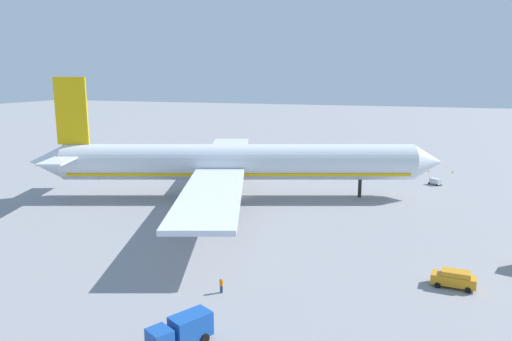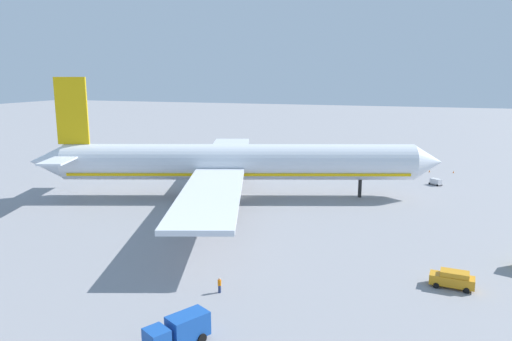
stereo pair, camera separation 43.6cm
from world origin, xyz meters
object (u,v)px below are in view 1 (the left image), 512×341
baggage_cart_0 (335,161)px  traffic_cone_0 (453,172)px  baggage_cart_1 (435,181)px  traffic_cone_3 (238,159)px  service_truck_1 (182,330)px  service_van (454,279)px  airliner (232,163)px  traffic_cone_2 (178,154)px  ground_worker_2 (221,285)px  traffic_cone_1 (429,171)px

baggage_cart_0 → traffic_cone_0: (29.31, -2.27, -0.55)m
baggage_cart_1 → traffic_cone_3: 54.09m
service_truck_1 → traffic_cone_3: (-28.21, 90.18, -1.19)m
service_van → service_truck_1: bearing=-139.3°
airliner → traffic_cone_0: size_ratio=142.36×
service_truck_1 → baggage_cart_0: 92.06m
traffic_cone_2 → ground_worker_2: bearing=-59.7°
airliner → baggage_cart_1: size_ratio=26.10×
baggage_cart_0 → service_truck_1: bearing=-89.3°
airliner → baggage_cart_0: airliner is taller
service_van → baggage_cart_1: size_ratio=1.64×
baggage_cart_1 → traffic_cone_0: size_ratio=5.45×
baggage_cart_1 → traffic_cone_0: baggage_cart_1 is taller
baggage_cart_1 → traffic_cone_2: size_ratio=5.45×
ground_worker_2 → airliner: bearing=109.3°
traffic_cone_1 → traffic_cone_2: bearing=176.6°
traffic_cone_0 → traffic_cone_1: 5.63m
airliner → ground_worker_2: (13.94, -39.77, -5.96)m
traffic_cone_0 → traffic_cone_3: size_ratio=1.00×
baggage_cart_1 → ground_worker_2: bearing=-110.9°
service_truck_1 → traffic_cone_3: size_ratio=11.11×
traffic_cone_0 → traffic_cone_3: 56.33m
baggage_cart_1 → traffic_cone_3: (-51.75, 15.73, -0.49)m
baggage_cart_0 → traffic_cone_1: baggage_cart_0 is taller
service_van → traffic_cone_0: (4.47, 69.44, -0.76)m
traffic_cone_2 → traffic_cone_0: bearing=-2.6°
traffic_cone_1 → service_van: bearing=-89.1°
baggage_cart_0 → traffic_cone_2: (-47.63, 1.16, -0.55)m
service_van → ground_worker_2: bearing=-158.7°
service_van → baggage_cart_0: size_ratio=1.49×
traffic_cone_0 → traffic_cone_1: size_ratio=1.00×
airliner → traffic_cone_1: 53.80m
service_truck_1 → ground_worker_2: (-0.69, 10.84, -0.59)m
service_truck_1 → traffic_cone_1: size_ratio=11.11×
traffic_cone_1 → traffic_cone_2: (-71.37, 4.27, 0.00)m
traffic_cone_1 → traffic_cone_3: 50.78m
traffic_cone_2 → traffic_cone_1: bearing=-3.4°
baggage_cart_1 → ground_worker_2: (-24.23, -63.61, 0.11)m
baggage_cart_1 → traffic_cone_0: 16.00m
traffic_cone_2 → service_truck_1: bearing=-62.4°
service_truck_1 → airliner: bearing=106.1°
baggage_cart_1 → service_truck_1: bearing=-107.5°
service_truck_1 → ground_worker_2: 10.88m
airliner → baggage_cart_0: bearing=72.0°
service_truck_1 → service_van: (23.65, 20.33, -0.43)m
traffic_cone_2 → traffic_cone_3: same height
ground_worker_2 → traffic_cone_3: ground_worker_2 is taller
traffic_cone_1 → baggage_cart_1: bearing=-86.1°
airliner → baggage_cart_1: (38.17, 23.84, -6.07)m
baggage_cart_1 → traffic_cone_1: (-0.99, 14.49, -0.49)m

